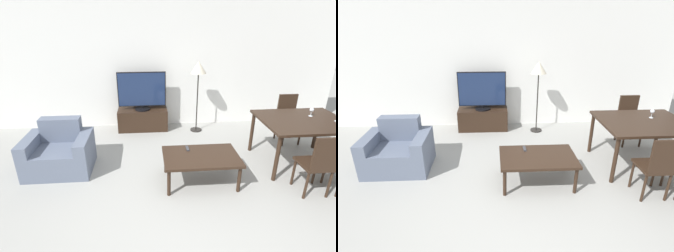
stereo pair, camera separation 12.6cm
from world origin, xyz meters
TOP-DOWN VIEW (x-y plane):
  - ground_plane at (0.00, 0.00)m, footprint 18.00×18.00m
  - wall_back at (0.00, 3.39)m, footprint 7.59×0.06m
  - armchair at (-1.85, 1.59)m, footprint 0.99×0.76m
  - tv_stand at (-0.54, 3.10)m, footprint 1.05×0.43m
  - tv at (-0.54, 3.10)m, footprint 0.99×0.32m
  - coffee_table at (0.31, 1.05)m, footprint 1.09×0.69m
  - dining_table at (2.03, 1.46)m, footprint 1.34×1.08m
  - dining_chair_near at (1.80, 0.61)m, footprint 0.40×0.40m
  - dining_chair_far at (2.27, 2.31)m, footprint 0.40×0.40m
  - floor_lamp at (0.60, 2.93)m, footprint 0.31×0.31m
  - remote_primary at (0.14, 1.26)m, footprint 0.04×0.15m
  - wine_glass_center at (2.23, 1.61)m, footprint 0.07×0.07m

SIDE VIEW (x-z plane):
  - ground_plane at x=0.00m, z-range 0.00..0.00m
  - tv_stand at x=-0.54m, z-range 0.00..0.45m
  - armchair at x=-1.85m, z-range -0.11..0.68m
  - coffee_table at x=0.31m, z-range 0.17..0.61m
  - remote_primary at x=0.14m, z-range 0.44..0.46m
  - dining_chair_near at x=1.80m, z-range 0.05..0.96m
  - dining_chair_far at x=2.27m, z-range 0.05..0.96m
  - dining_table at x=2.03m, z-range 0.31..1.08m
  - tv at x=-0.54m, z-range 0.45..1.25m
  - wine_glass_center at x=2.23m, z-range 0.80..0.95m
  - floor_lamp at x=0.60m, z-range 0.53..2.00m
  - wall_back at x=0.00m, z-range 0.00..2.70m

